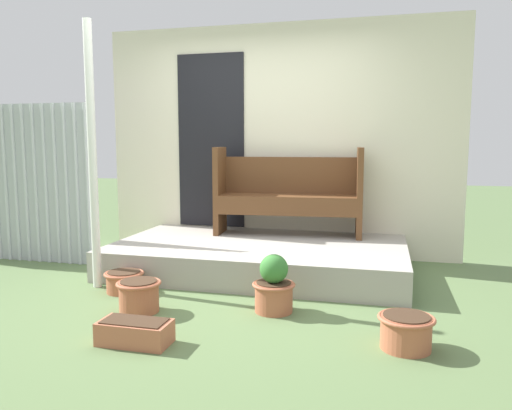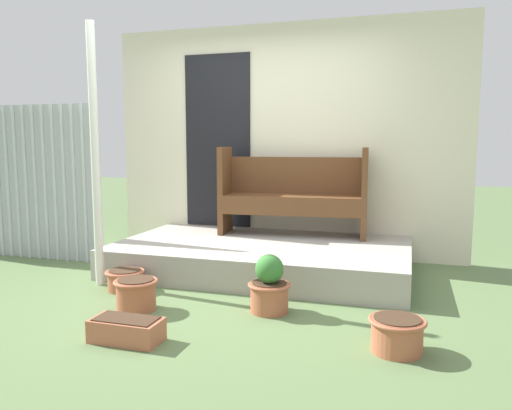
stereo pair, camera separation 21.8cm
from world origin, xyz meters
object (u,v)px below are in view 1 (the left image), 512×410
object	(u,v)px
flower_pot_middle	(139,295)
planter_box_rect	(135,332)
support_post	(92,157)
bench	(288,190)
flower_pot_right	(274,287)
flower_pot_far_right	(406,330)
flower_pot_left	(124,280)

from	to	relation	value
flower_pot_middle	planter_box_rect	bearing A→B (deg)	-65.05
support_post	bench	xyz separation A→B (m)	(1.47, 1.42, -0.39)
flower_pot_middle	flower_pot_right	world-z (taller)	flower_pot_right
flower_pot_middle	flower_pot_far_right	bearing A→B (deg)	-6.27
support_post	flower_pot_middle	size ratio (longest dim) A/B	6.81
support_post	flower_pot_far_right	distance (m)	2.91
bench	planter_box_rect	size ratio (longest dim) A/B	3.45
support_post	flower_pot_left	bearing A→B (deg)	-14.81
flower_pot_middle	planter_box_rect	xyz separation A→B (m)	(0.26, -0.56, -0.06)
flower_pot_middle	flower_pot_right	size ratio (longest dim) A/B	0.76
flower_pot_middle	flower_pot_far_right	world-z (taller)	flower_pot_middle
flower_pot_left	support_post	bearing A→B (deg)	165.19
bench	flower_pot_far_right	size ratio (longest dim) A/B	4.48
flower_pot_left	flower_pot_far_right	size ratio (longest dim) A/B	0.96
bench	flower_pot_middle	distance (m)	2.18
bench	flower_pot_right	bearing A→B (deg)	-87.38
support_post	planter_box_rect	distance (m)	1.79
flower_pot_middle	planter_box_rect	distance (m)	0.62
bench	flower_pot_right	xyz separation A→B (m)	(0.21, -1.67, -0.58)
bench	flower_pot_left	size ratio (longest dim) A/B	4.66
bench	planter_box_rect	world-z (taller)	bench
flower_pot_right	flower_pot_far_right	world-z (taller)	flower_pot_right
flower_pot_right	flower_pot_far_right	distance (m)	1.06
flower_pot_middle	planter_box_rect	size ratio (longest dim) A/B	0.74
flower_pot_left	flower_pot_right	xyz separation A→B (m)	(1.36, -0.17, 0.09)
support_post	bench	size ratio (longest dim) A/B	1.46
flower_pot_right	flower_pot_far_right	bearing A→B (deg)	-26.41
planter_box_rect	flower_pot_far_right	bearing A→B (deg)	11.76
bench	flower_pot_middle	world-z (taller)	bench
flower_pot_far_right	flower_pot_left	bearing A→B (deg)	164.39
flower_pot_right	flower_pot_middle	bearing A→B (deg)	-165.47
bench	flower_pot_left	distance (m)	2.01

